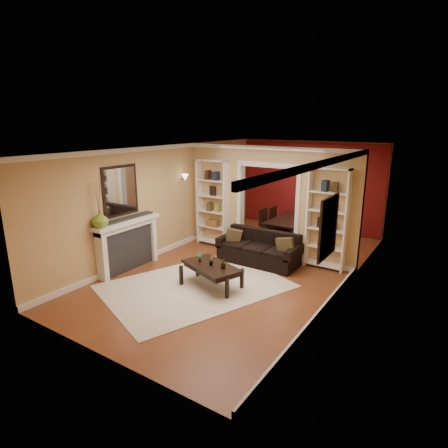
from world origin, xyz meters
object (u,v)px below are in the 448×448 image
Objects in this scene: sofa at (259,248)px; fireplace at (129,245)px; bookshelf_left at (213,203)px; dining_table at (293,230)px; bookshelf_right at (327,219)px; coffee_table at (211,276)px.

sofa is 1.14× the size of fireplace.
bookshelf_left is 1.30× the size of dining_table.
dining_table is (-1.43, 1.54, -0.84)m from bookshelf_right.
sofa is at bearing -178.88° from dining_table.
bookshelf_right is 1.30× the size of dining_table.
bookshelf_left is (-1.71, 0.58, 0.77)m from sofa.
fireplace is at bearing -145.20° from bookshelf_right.
bookshelf_left is 3.10m from bookshelf_right.
coffee_table is at bearing 178.01° from dining_table.
bookshelf_right reaches higher than coffee_table.
bookshelf_left and bookshelf_right have the same top height.
fireplace reaches higher than coffee_table.
sofa is 0.84× the size of bookshelf_left.
sofa is at bearing -18.76° from bookshelf_left.
dining_table is (0.13, 3.81, 0.08)m from coffee_table.
bookshelf_left is 2.42m from dining_table.
bookshelf_right is at bearing 22.61° from sofa.
bookshelf_right is at bearing -137.09° from dining_table.
coffee_table is 3.81m from dining_table.
dining_table is at bearing 108.41° from coffee_table.
fireplace is at bearing -139.05° from sofa.
coffee_table is 0.54× the size of bookshelf_left.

